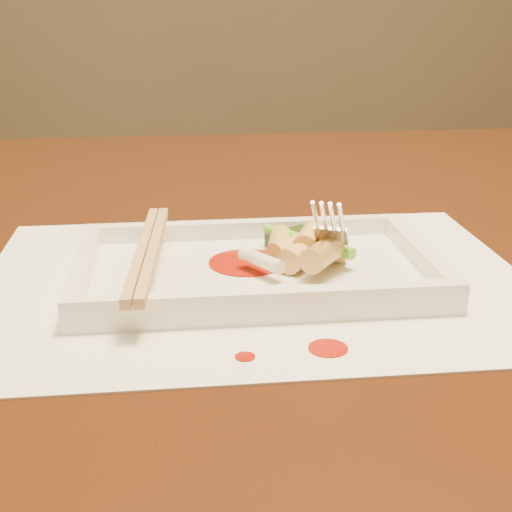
{
  "coord_description": "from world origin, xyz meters",
  "views": [
    {
      "loc": [
        -0.0,
        -0.63,
        0.95
      ],
      "look_at": [
        0.05,
        -0.14,
        0.77
      ],
      "focal_mm": 50.0,
      "sensor_mm": 36.0,
      "label": 1
    }
  ],
  "objects": [
    {
      "name": "table",
      "position": [
        0.0,
        0.0,
        0.65
      ],
      "size": [
        1.4,
        0.9,
        0.75
      ],
      "color": "black",
      "rests_on": "ground"
    },
    {
      "name": "placemat",
      "position": [
        0.05,
        -0.14,
        0.75
      ],
      "size": [
        0.4,
        0.3,
        0.0
      ],
      "primitive_type": "cube",
      "color": "white",
      "rests_on": "table"
    },
    {
      "name": "sauce_splatter_a",
      "position": [
        0.08,
        -0.26,
        0.75
      ],
      "size": [
        0.02,
        0.02,
        0.0
      ],
      "primitive_type": "cylinder",
      "color": "#A01304",
      "rests_on": "placemat"
    },
    {
      "name": "sauce_splatter_b",
      "position": [
        0.03,
        -0.26,
        0.75
      ],
      "size": [
        0.01,
        0.01,
        0.0
      ],
      "primitive_type": "cylinder",
      "color": "#A01304",
      "rests_on": "placemat"
    },
    {
      "name": "plate_base",
      "position": [
        0.05,
        -0.14,
        0.76
      ],
      "size": [
        0.26,
        0.16,
        0.01
      ],
      "primitive_type": "cube",
      "color": "white",
      "rests_on": "placemat"
    },
    {
      "name": "plate_rim_far",
      "position": [
        0.05,
        -0.07,
        0.77
      ],
      "size": [
        0.26,
        0.01,
        0.01
      ],
      "primitive_type": "cube",
      "color": "white",
      "rests_on": "plate_base"
    },
    {
      "name": "plate_rim_near",
      "position": [
        0.05,
        -0.21,
        0.77
      ],
      "size": [
        0.26,
        0.01,
        0.01
      ],
      "primitive_type": "cube",
      "color": "white",
      "rests_on": "plate_base"
    },
    {
      "name": "plate_rim_left",
      "position": [
        -0.07,
        -0.14,
        0.77
      ],
      "size": [
        0.01,
        0.14,
        0.01
      ],
      "primitive_type": "cube",
      "color": "white",
      "rests_on": "plate_base"
    },
    {
      "name": "plate_rim_right",
      "position": [
        0.18,
        -0.14,
        0.77
      ],
      "size": [
        0.01,
        0.14,
        0.01
      ],
      "primitive_type": "cube",
      "color": "white",
      "rests_on": "plate_base"
    },
    {
      "name": "veg_piece",
      "position": [
        0.09,
        -0.1,
        0.77
      ],
      "size": [
        0.05,
        0.04,
        0.01
      ],
      "primitive_type": "cube",
      "rotation": [
        0.0,
        0.0,
        0.54
      ],
      "color": "black",
      "rests_on": "plate_base"
    },
    {
      "name": "scallion_white",
      "position": [
        0.05,
        -0.15,
        0.77
      ],
      "size": [
        0.03,
        0.04,
        0.01
      ],
      "primitive_type": "cylinder",
      "rotation": [
        1.57,
        0.0,
        0.61
      ],
      "color": "#EAEACC",
      "rests_on": "plate_base"
    },
    {
      "name": "scallion_green",
      "position": [
        0.09,
        -0.12,
        0.77
      ],
      "size": [
        0.06,
        0.07,
        0.01
      ],
      "primitive_type": "cylinder",
      "rotation": [
        1.57,
        0.0,
        0.69
      ],
      "color": "#49A91B",
      "rests_on": "plate_base"
    },
    {
      "name": "chopstick_a",
      "position": [
        -0.03,
        -0.14,
        0.78
      ],
      "size": [
        0.02,
        0.19,
        0.01
      ],
      "primitive_type": "cube",
      "rotation": [
        0.0,
        0.0,
        -0.07
      ],
      "color": "tan",
      "rests_on": "plate_rim_near"
    },
    {
      "name": "chopstick_b",
      "position": [
        -0.02,
        -0.14,
        0.78
      ],
      "size": [
        0.02,
        0.19,
        0.01
      ],
      "primitive_type": "cube",
      "rotation": [
        0.0,
        0.0,
        -0.07
      ],
      "color": "tan",
      "rests_on": "plate_rim_near"
    },
    {
      "name": "fork",
      "position": [
        0.12,
        -0.12,
        0.83
      ],
      "size": [
        0.09,
        0.1,
        0.14
      ],
      "primitive_type": null,
      "color": "silver",
      "rests_on": "plate_base"
    },
    {
      "name": "sauce_blob_0",
      "position": [
        0.05,
        -0.13,
        0.76
      ],
      "size": [
        0.06,
        0.06,
        0.0
      ],
      "primitive_type": "cylinder",
      "color": "#A01304",
      "rests_on": "plate_base"
    },
    {
      "name": "rice_cake_0",
      "position": [
        0.07,
        -0.12,
        0.77
      ],
      "size": [
        0.03,
        0.05,
        0.02
      ],
      "primitive_type": "cylinder",
      "rotation": [
        1.57,
        0.0,
        2.94
      ],
      "color": "#F1CC70",
      "rests_on": "plate_base"
    },
    {
      "name": "rice_cake_1",
      "position": [
        0.09,
        -0.14,
        0.77
      ],
      "size": [
        0.05,
        0.05,
        0.02
      ],
      "primitive_type": "cylinder",
      "rotation": [
        1.57,
        0.0,
        2.49
      ],
      "color": "#F1CC70",
      "rests_on": "plate_base"
    },
    {
      "name": "rice_cake_2",
      "position": [
        0.09,
        -0.13,
        0.78
      ],
      "size": [
        0.03,
        0.05,
        0.02
      ],
      "primitive_type": "cylinder",
      "rotation": [
        1.57,
        0.0,
        2.75
      ],
      "color": "#F1CC70",
      "rests_on": "plate_base"
    },
    {
      "name": "rice_cake_3",
      "position": [
        0.08,
        -0.13,
        0.77
      ],
      "size": [
        0.05,
        0.04,
        0.02
      ],
      "primitive_type": "cylinder",
      "rotation": [
        1.57,
        0.0,
        2.21
      ],
      "color": "#F1CC70",
      "rests_on": "plate_base"
    },
    {
      "name": "rice_cake_4",
      "position": [
        0.1,
        -0.13,
        0.77
      ],
      "size": [
        0.04,
        0.03,
        0.02
      ],
      "primitive_type": "cylinder",
      "rotation": [
        1.57,
        0.0,
        1.21
      ],
      "color": "#F1CC70",
      "rests_on": "plate_base"
    },
    {
      "name": "rice_cake_5",
      "position": [
        0.1,
        -0.16,
        0.78
      ],
      "size": [
        0.04,
        0.04,
        0.02
      ],
      "primitive_type": "cylinder",
      "rotation": [
        1.57,
        0.0,
        2.5
      ],
      "color": "#F1CC70",
      "rests_on": "plate_base"
    },
    {
      "name": "rice_cake_6",
      "position": [
        0.09,
        -0.13,
        0.77
      ],
      "size": [
        0.04,
        0.05,
        0.02
      ],
      "primitive_type": "cylinder",
      "rotation": [
        1.57,
        0.0,
        2.6
      ],
      "color": "#F1CC70",
      "rests_on": "plate_base"
    }
  ]
}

